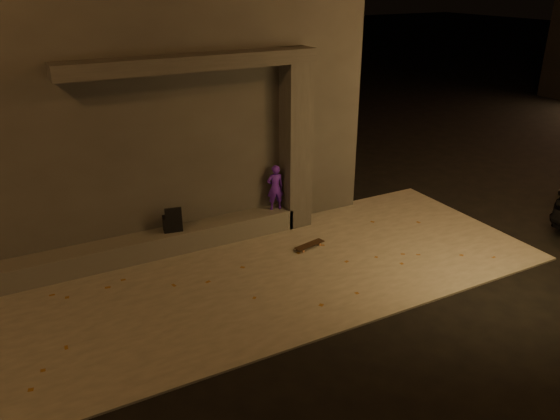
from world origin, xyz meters
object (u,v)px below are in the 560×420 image
backpack (172,222)px  skateboard (309,245)px  column (296,147)px  skateboarder (275,187)px

backpack → skateboard: (2.51, -1.22, -0.57)m
backpack → skateboard: size_ratio=0.73×
column → backpack: (-2.85, 0.00, -1.17)m
column → skateboarder: bearing=180.0°
skateboarder → backpack: skateboarder is taller
column → skateboard: 2.15m
backpack → column: bearing=10.4°
skateboarder → backpack: bearing=8.9°
column → skateboard: (-0.34, -1.22, -1.74)m
column → skateboard: size_ratio=4.95×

